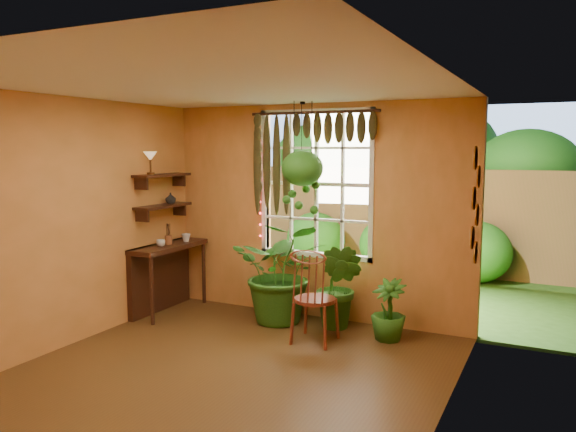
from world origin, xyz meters
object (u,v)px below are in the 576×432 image
at_px(counter_ledge, 163,270).
at_px(windsor_chair, 314,311).
at_px(potted_plant_left, 283,272).
at_px(hanging_basket, 302,171).
at_px(potted_plant_mid, 339,286).

distance_m(counter_ledge, windsor_chair, 2.32).
bearing_deg(windsor_chair, potted_plant_left, 139.95).
height_order(counter_ledge, hanging_basket, hanging_basket).
distance_m(potted_plant_left, hanging_basket, 1.26).
height_order(potted_plant_left, potted_plant_mid, potted_plant_left).
relative_size(potted_plant_mid, hanging_basket, 0.77).
bearing_deg(potted_plant_mid, windsor_chair, -97.75).
bearing_deg(hanging_basket, counter_ledge, -169.51).
relative_size(windsor_chair, potted_plant_left, 0.96).
relative_size(windsor_chair, hanging_basket, 0.90).
bearing_deg(windsor_chair, counter_ledge, 171.99).
relative_size(counter_ledge, potted_plant_left, 0.94).
relative_size(counter_ledge, hanging_basket, 0.88).
distance_m(counter_ledge, potted_plant_left, 1.67).
bearing_deg(potted_plant_left, counter_ledge, -171.37).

